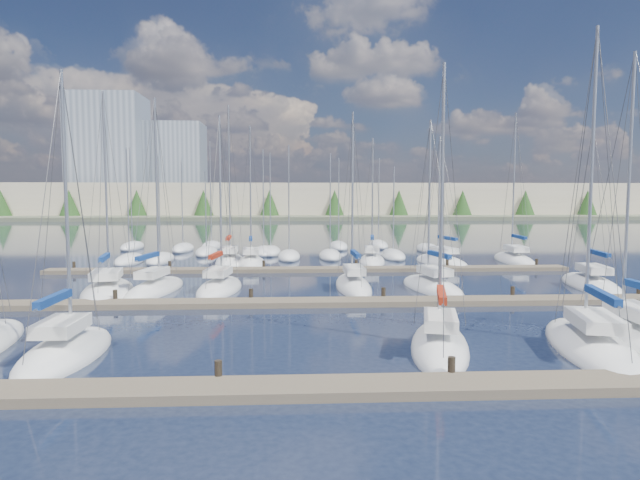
{
  "coord_description": "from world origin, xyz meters",
  "views": [
    {
      "loc": [
        -1.44,
        -14.88,
        6.4
      ],
      "look_at": [
        0.0,
        14.0,
        4.0
      ],
      "focal_mm": 30.0,
      "sensor_mm": 36.0,
      "label": 1
    }
  ],
  "objects_px": {
    "sailboat_m": "(591,285)",
    "sailboat_d": "(440,346)",
    "sailboat_k": "(353,286)",
    "sailboat_q": "(441,262)",
    "sailboat_c": "(66,353)",
    "sailboat_i": "(155,289)",
    "sailboat_h": "(108,291)",
    "sailboat_p": "(372,261)",
    "sailboat_n": "(230,261)",
    "sailboat_o": "(251,263)",
    "sailboat_l": "(432,287)",
    "sailboat_f": "(632,336)",
    "sailboat_r": "(514,260)",
    "sailboat_j": "(220,288)",
    "sailboat_e": "(590,346)"
  },
  "relations": [
    {
      "from": "sailboat_m",
      "to": "sailboat_d",
      "type": "bearing_deg",
      "value": -126.13
    },
    {
      "from": "sailboat_k",
      "to": "sailboat_q",
      "type": "relative_size",
      "value": 1.01
    },
    {
      "from": "sailboat_c",
      "to": "sailboat_d",
      "type": "bearing_deg",
      "value": 0.6
    },
    {
      "from": "sailboat_i",
      "to": "sailboat_h",
      "type": "bearing_deg",
      "value": -161.33
    },
    {
      "from": "sailboat_p",
      "to": "sailboat_n",
      "type": "relative_size",
      "value": 0.81
    },
    {
      "from": "sailboat_o",
      "to": "sailboat_m",
      "type": "xyz_separation_m",
      "value": [
        24.79,
        -13.35,
        -0.02
      ]
    },
    {
      "from": "sailboat_c",
      "to": "sailboat_k",
      "type": "bearing_deg",
      "value": 48.78
    },
    {
      "from": "sailboat_d",
      "to": "sailboat_k",
      "type": "bearing_deg",
      "value": 110.88
    },
    {
      "from": "sailboat_k",
      "to": "sailboat_c",
      "type": "distance_m",
      "value": 20.12
    },
    {
      "from": "sailboat_l",
      "to": "sailboat_m",
      "type": "xyz_separation_m",
      "value": [
        11.4,
        0.43,
        -0.0
      ]
    },
    {
      "from": "sailboat_f",
      "to": "sailboat_h",
      "type": "bearing_deg",
      "value": 157.43
    },
    {
      "from": "sailboat_r",
      "to": "sailboat_q",
      "type": "xyz_separation_m",
      "value": [
        -7.47,
        -1.09,
        -0.02
      ]
    },
    {
      "from": "sailboat_j",
      "to": "sailboat_i",
      "type": "relative_size",
      "value": 0.92
    },
    {
      "from": "sailboat_p",
      "to": "sailboat_q",
      "type": "xyz_separation_m",
      "value": [
        6.46,
        -0.97,
        -0.02
      ]
    },
    {
      "from": "sailboat_p",
      "to": "sailboat_m",
      "type": "relative_size",
      "value": 1.04
    },
    {
      "from": "sailboat_r",
      "to": "sailboat_c",
      "type": "xyz_separation_m",
      "value": [
        -30.47,
        -29.24,
        -0.01
      ]
    },
    {
      "from": "sailboat_h",
      "to": "sailboat_n",
      "type": "xyz_separation_m",
      "value": [
        6.1,
        15.48,
        0.02
      ]
    },
    {
      "from": "sailboat_p",
      "to": "sailboat_h",
      "type": "xyz_separation_m",
      "value": [
        -19.62,
        -15.25,
        -0.01
      ]
    },
    {
      "from": "sailboat_f",
      "to": "sailboat_i",
      "type": "bearing_deg",
      "value": 153.88
    },
    {
      "from": "sailboat_l",
      "to": "sailboat_q",
      "type": "xyz_separation_m",
      "value": [
        4.5,
        13.72,
        -0.01
      ]
    },
    {
      "from": "sailboat_j",
      "to": "sailboat_c",
      "type": "bearing_deg",
      "value": -99.62
    },
    {
      "from": "sailboat_k",
      "to": "sailboat_d",
      "type": "distance_m",
      "value": 15.09
    },
    {
      "from": "sailboat_p",
      "to": "sailboat_c",
      "type": "distance_m",
      "value": 33.49
    },
    {
      "from": "sailboat_m",
      "to": "sailboat_i",
      "type": "distance_m",
      "value": 30.07
    },
    {
      "from": "sailboat_r",
      "to": "sailboat_n",
      "type": "bearing_deg",
      "value": -175.58
    },
    {
      "from": "sailboat_l",
      "to": "sailboat_d",
      "type": "distance_m",
      "value": 14.59
    },
    {
      "from": "sailboat_l",
      "to": "sailboat_q",
      "type": "distance_m",
      "value": 14.44
    },
    {
      "from": "sailboat_o",
      "to": "sailboat_l",
      "type": "relative_size",
      "value": 1.11
    },
    {
      "from": "sailboat_i",
      "to": "sailboat_l",
      "type": "bearing_deg",
      "value": 8.3
    },
    {
      "from": "sailboat_m",
      "to": "sailboat_q",
      "type": "xyz_separation_m",
      "value": [
        -6.91,
        13.29,
        -0.0
      ]
    },
    {
      "from": "sailboat_j",
      "to": "sailboat_d",
      "type": "xyz_separation_m",
      "value": [
        11.04,
        -14.41,
        0.0
      ]
    },
    {
      "from": "sailboat_q",
      "to": "sailboat_c",
      "type": "bearing_deg",
      "value": -140.26
    },
    {
      "from": "sailboat_k",
      "to": "sailboat_h",
      "type": "distance_m",
      "value": 16.31
    },
    {
      "from": "sailboat_i",
      "to": "sailboat_c",
      "type": "bearing_deg",
      "value": -81.13
    },
    {
      "from": "sailboat_e",
      "to": "sailboat_h",
      "type": "height_order",
      "value": "sailboat_e"
    },
    {
      "from": "sailboat_o",
      "to": "sailboat_r",
      "type": "relative_size",
      "value": 0.9
    },
    {
      "from": "sailboat_f",
      "to": "sailboat_c",
      "type": "distance_m",
      "value": 24.16
    },
    {
      "from": "sailboat_f",
      "to": "sailboat_m",
      "type": "height_order",
      "value": "sailboat_f"
    },
    {
      "from": "sailboat_o",
      "to": "sailboat_p",
      "type": "distance_m",
      "value": 11.46
    },
    {
      "from": "sailboat_j",
      "to": "sailboat_d",
      "type": "bearing_deg",
      "value": -46.63
    },
    {
      "from": "sailboat_e",
      "to": "sailboat_p",
      "type": "xyz_separation_m",
      "value": [
        -4.85,
        29.16,
        0.01
      ]
    },
    {
      "from": "sailboat_l",
      "to": "sailboat_d",
      "type": "bearing_deg",
      "value": -113.27
    },
    {
      "from": "sailboat_n",
      "to": "sailboat_i",
      "type": "bearing_deg",
      "value": -104.44
    },
    {
      "from": "sailboat_p",
      "to": "sailboat_i",
      "type": "height_order",
      "value": "sailboat_i"
    },
    {
      "from": "sailboat_q",
      "to": "sailboat_j",
      "type": "bearing_deg",
      "value": -155.5
    },
    {
      "from": "sailboat_l",
      "to": "sailboat_h",
      "type": "bearing_deg",
      "value": 171.65
    },
    {
      "from": "sailboat_o",
      "to": "sailboat_k",
      "type": "distance_m",
      "value": 15.31
    },
    {
      "from": "sailboat_f",
      "to": "sailboat_r",
      "type": "height_order",
      "value": "sailboat_r"
    },
    {
      "from": "sailboat_f",
      "to": "sailboat_h",
      "type": "distance_m",
      "value": 29.92
    },
    {
      "from": "sailboat_j",
      "to": "sailboat_k",
      "type": "relative_size",
      "value": 0.97
    }
  ]
}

